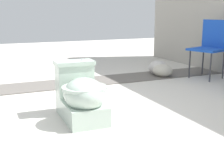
% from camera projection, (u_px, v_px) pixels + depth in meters
% --- Properties ---
extents(ground_plane, '(14.00, 14.00, 0.00)m').
position_uv_depth(ground_plane, '(88.00, 111.00, 3.06)').
color(ground_plane, beige).
extents(gravel_strip, '(0.56, 8.00, 0.01)m').
position_uv_depth(gravel_strip, '(93.00, 81.00, 4.34)').
color(gravel_strip, '#605B56').
rests_on(gravel_strip, ground).
extents(toilet, '(0.64, 0.40, 0.52)m').
position_uv_depth(toilet, '(81.00, 96.00, 2.79)').
color(toilet, '#B2C6B7').
rests_on(toilet, ground).
extents(folding_chair_left, '(0.55, 0.55, 0.83)m').
position_uv_depth(folding_chair_left, '(212.00, 43.00, 4.50)').
color(folding_chair_left, '#1947B2').
rests_on(folding_chair_left, ground).
extents(boulder_near, '(0.31, 0.31, 0.19)m').
position_uv_depth(boulder_near, '(163.00, 71.00, 4.63)').
color(boulder_near, '#ADA899').
rests_on(boulder_near, ground).
extents(boulder_far, '(0.34, 0.33, 0.22)m').
position_uv_depth(boulder_far, '(158.00, 68.00, 4.78)').
color(boulder_far, '#B7B2AD').
rests_on(boulder_far, ground).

